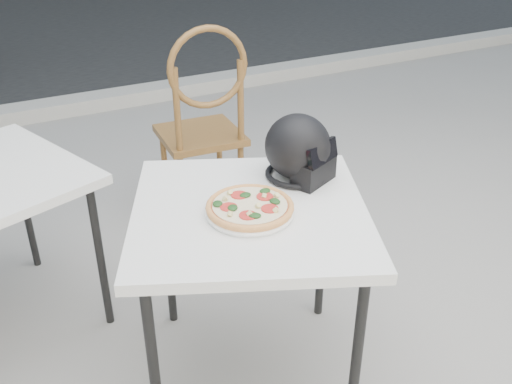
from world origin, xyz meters
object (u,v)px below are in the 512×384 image
cafe_table_main (250,225)px  plate (250,212)px  pizza (250,206)px  helmet (299,151)px  cafe_chair_main (204,116)px

cafe_table_main → plate: bearing=-116.3°
plate → pizza: pizza is taller
plate → helmet: (0.29, 0.16, 0.10)m
cafe_chair_main → helmet: bearing=90.7°
helmet → cafe_chair_main: bearing=62.9°
pizza → plate: bearing=-98.8°
cafe_chair_main → plate: bearing=78.1°
helmet → cafe_chair_main: (0.06, 1.08, -0.24)m
pizza → cafe_chair_main: (0.36, 1.24, -0.16)m
helmet → cafe_chair_main: cafe_chair_main is taller
plate → cafe_chair_main: (0.36, 1.24, -0.14)m
cafe_table_main → pizza: bearing=-116.4°
cafe_table_main → cafe_chair_main: (0.34, 1.20, -0.06)m
cafe_table_main → pizza: size_ratio=3.16×
pizza → cafe_table_main: bearing=63.6°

